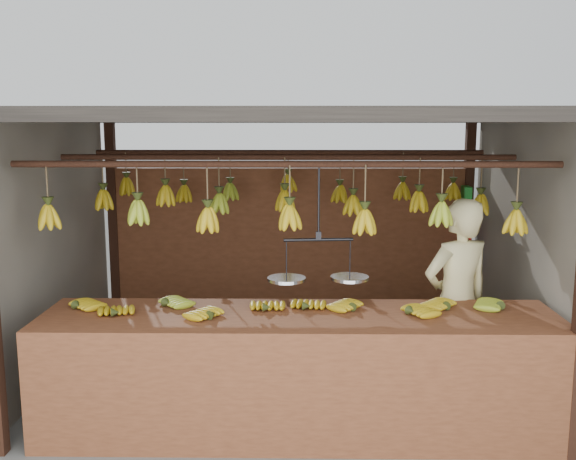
{
  "coord_description": "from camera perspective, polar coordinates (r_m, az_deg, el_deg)",
  "views": [
    {
      "loc": [
        0.09,
        -5.66,
        2.29
      ],
      "look_at": [
        0.0,
        0.3,
        1.3
      ],
      "focal_mm": 40.0,
      "sensor_mm": 36.0,
      "label": 1
    }
  ],
  "objects": [
    {
      "name": "bag_bundles",
      "position": [
        7.37,
        15.38,
        -1.08
      ],
      "size": [
        0.08,
        0.26,
        1.2
      ],
      "color": "#199926",
      "rests_on": "ground"
    },
    {
      "name": "vendor",
      "position": [
        5.42,
        14.77,
        -6.25
      ],
      "size": [
        0.73,
        0.63,
        1.71
      ],
      "primitive_type": "imported",
      "rotation": [
        0.0,
        0.0,
        3.56
      ],
      "color": "beige",
      "rests_on": "ground"
    },
    {
      "name": "hanging_bananas",
      "position": [
        5.71,
        0.02,
        2.54
      ],
      "size": [
        3.62,
        2.23,
        0.39
      ],
      "color": "#B69313",
      "rests_on": "ground"
    },
    {
      "name": "ground",
      "position": [
        6.11,
        -0.04,
        -12.59
      ],
      "size": [
        80.0,
        80.0,
        0.0
      ],
      "primitive_type": "plane",
      "color": "#5B5B57"
    },
    {
      "name": "balance_scale",
      "position": [
        4.79,
        2.7,
        -3.83
      ],
      "size": [
        0.75,
        0.32,
        0.87
      ],
      "color": "black",
      "rests_on": "ground"
    },
    {
      "name": "stall",
      "position": [
        6.0,
        0.0,
        6.38
      ],
      "size": [
        4.3,
        3.3,
        2.4
      ],
      "color": "black",
      "rests_on": "ground"
    },
    {
      "name": "counter",
      "position": [
        4.7,
        0.96,
        -10.08
      ],
      "size": [
        3.83,
        0.87,
        0.96
      ],
      "color": "brown",
      "rests_on": "ground"
    }
  ]
}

